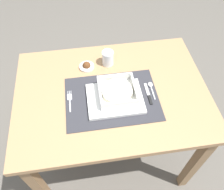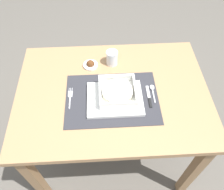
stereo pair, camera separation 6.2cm
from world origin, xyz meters
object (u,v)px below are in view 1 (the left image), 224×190
at_px(condiment_saucer, 87,66).
at_px(dining_table, 112,103).
at_px(drinking_glass, 108,59).
at_px(porridge_bowl, 117,92).
at_px(fork, 70,99).
at_px(spoon, 151,86).
at_px(butter_knife, 149,95).

bearing_deg(condiment_saucer, dining_table, -59.04).
bearing_deg(dining_table, drinking_glass, 87.70).
bearing_deg(porridge_bowl, drinking_glass, 93.29).
height_order(fork, spoon, spoon).
bearing_deg(condiment_saucer, fork, -115.71).
bearing_deg(porridge_bowl, spoon, 10.62).
relative_size(butter_knife, condiment_saucer, 1.65).
relative_size(dining_table, porridge_bowl, 5.50).
bearing_deg(drinking_glass, butter_knife, -56.25).
bearing_deg(condiment_saucer, spoon, -31.06).
distance_m(fork, drinking_glass, 0.31).
relative_size(dining_table, butter_knife, 7.35).
height_order(spoon, condiment_saucer, condiment_saucer).
xyz_separation_m(porridge_bowl, spoon, (0.18, 0.03, -0.03)).
distance_m(spoon, condiment_saucer, 0.36).
height_order(porridge_bowl, fork, porridge_bowl).
distance_m(butter_knife, drinking_glass, 0.31).
xyz_separation_m(fork, butter_knife, (0.39, -0.03, 0.00)).
bearing_deg(porridge_bowl, fork, 176.89).
height_order(fork, condiment_saucer, condiment_saucer).
xyz_separation_m(porridge_bowl, condiment_saucer, (-0.13, 0.22, -0.03)).
relative_size(spoon, condiment_saucer, 1.38).
height_order(porridge_bowl, butter_knife, porridge_bowl).
bearing_deg(spoon, dining_table, 175.45).
bearing_deg(spoon, butter_knife, -118.80).
height_order(porridge_bowl, spoon, porridge_bowl).
height_order(fork, butter_knife, butter_knife).
distance_m(dining_table, porridge_bowl, 0.15).
relative_size(spoon, butter_knife, 0.83).
xyz_separation_m(butter_knife, drinking_glass, (-0.17, 0.25, 0.03)).
relative_size(butter_knife, drinking_glass, 1.59).
distance_m(porridge_bowl, drinking_glass, 0.23).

